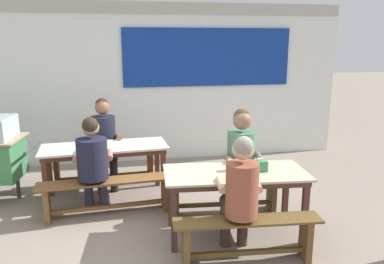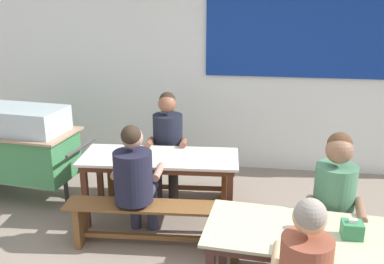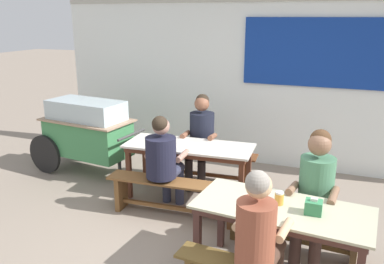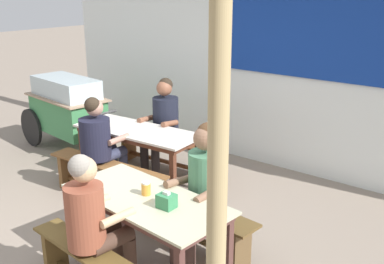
{
  "view_description": "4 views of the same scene",
  "coord_description": "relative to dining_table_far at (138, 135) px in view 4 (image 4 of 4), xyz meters",
  "views": [
    {
      "loc": [
        -0.43,
        -3.83,
        2.06
      ],
      "look_at": [
        0.39,
        0.44,
        1.04
      ],
      "focal_mm": 35.88,
      "sensor_mm": 36.0,
      "label": 1
    },
    {
      "loc": [
        0.3,
        -2.88,
        2.31
      ],
      "look_at": [
        -0.27,
        0.94,
        1.08
      ],
      "focal_mm": 39.89,
      "sensor_mm": 36.0,
      "label": 2
    },
    {
      "loc": [
        1.17,
        -3.33,
        2.31
      ],
      "look_at": [
        -0.34,
        0.51,
        1.1
      ],
      "focal_mm": 37.45,
      "sensor_mm": 36.0,
      "label": 3
    },
    {
      "loc": [
        3.21,
        -2.64,
        2.44
      ],
      "look_at": [
        0.44,
        0.88,
        0.98
      ],
      "focal_mm": 42.68,
      "sensor_mm": 36.0,
      "label": 4
    }
  ],
  "objects": [
    {
      "name": "ground_plane",
      "position": [
        0.65,
        -1.17,
        -0.64
      ],
      "size": [
        40.0,
        40.0,
        0.0
      ],
      "primitive_type": "plane",
      "color": "gray"
    },
    {
      "name": "backdrop_wall",
      "position": [
        0.68,
        1.66,
        0.78
      ],
      "size": [
        7.05,
        0.23,
        2.7
      ],
      "color": "white",
      "rests_on": "ground_plane"
    },
    {
      "name": "dining_table_far",
      "position": [
        0.0,
        0.0,
        0.0
      ],
      "size": [
        1.67,
        0.74,
        0.72
      ],
      "color": "silver",
      "rests_on": "ground_plane"
    },
    {
      "name": "dining_table_near",
      "position": [
        1.39,
        -1.31,
        0.0
      ],
      "size": [
        1.55,
        0.81,
        0.72
      ],
      "color": "#BBBA99",
      "rests_on": "ground_plane"
    },
    {
      "name": "bench_far_back",
      "position": [
        -0.04,
        0.56,
        -0.35
      ],
      "size": [
        1.61,
        0.4,
        0.45
      ],
      "color": "brown",
      "rests_on": "ground_plane"
    },
    {
      "name": "bench_far_front",
      "position": [
        0.04,
        -0.56,
        -0.34
      ],
      "size": [
        1.65,
        0.39,
        0.45
      ],
      "color": "brown",
      "rests_on": "ground_plane"
    },
    {
      "name": "bench_near_back",
      "position": [
        1.44,
        -0.75,
        -0.35
      ],
      "size": [
        1.45,
        0.4,
        0.45
      ],
      "color": "brown",
      "rests_on": "ground_plane"
    },
    {
      "name": "food_cart",
      "position": [
        -1.76,
        0.26,
        0.02
      ],
      "size": [
        1.76,
        0.87,
        1.12
      ],
      "color": "#3E864E",
      "rests_on": "ground_plane"
    },
    {
      "name": "person_left_back_turned",
      "position": [
        -0.12,
        -0.51,
        0.05
      ],
      "size": [
        0.47,
        0.57,
        1.22
      ],
      "color": "#2F3249",
      "rests_on": "ground_plane"
    },
    {
      "name": "person_right_near_table",
      "position": [
        1.62,
        -0.82,
        0.1
      ],
      "size": [
        0.47,
        0.54,
        1.3
      ],
      "color": "#47312A",
      "rests_on": "ground_plane"
    },
    {
      "name": "person_center_facing",
      "position": [
        -0.02,
        0.49,
        0.08
      ],
      "size": [
        0.48,
        0.6,
        1.28
      ],
      "color": "#282221",
      "rests_on": "ground_plane"
    },
    {
      "name": "person_near_front",
      "position": [
        1.29,
        -1.79,
        0.06
      ],
      "size": [
        0.44,
        0.55,
        1.25
      ],
      "color": "#493227",
      "rests_on": "ground_plane"
    },
    {
      "name": "tissue_box",
      "position": [
        1.65,
        -1.34,
        0.14
      ],
      "size": [
        0.14,
        0.12,
        0.14
      ],
      "color": "#358251",
      "rests_on": "dining_table_near"
    },
    {
      "name": "condiment_jar",
      "position": [
        1.36,
        -1.27,
        0.14
      ],
      "size": [
        0.08,
        0.08,
        0.12
      ],
      "color": "gold",
      "rests_on": "dining_table_near"
    },
    {
      "name": "wooden_support_post",
      "position": [
        2.69,
        -2.13,
        0.58
      ],
      "size": [
        0.1,
        0.1,
        2.46
      ],
      "primitive_type": "cylinder",
      "color": "tan",
      "rests_on": "ground_plane"
    }
  ]
}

